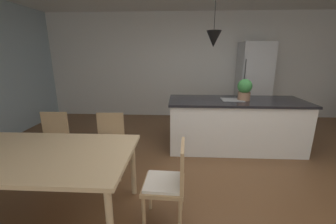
{
  "coord_description": "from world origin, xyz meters",
  "views": [
    {
      "loc": [
        -0.57,
        -2.51,
        1.68
      ],
      "look_at": [
        -0.69,
        -0.1,
        1.01
      ],
      "focal_mm": 22.53,
      "sensor_mm": 36.0,
      "label": 1
    }
  ],
  "objects_px": {
    "kitchen_island": "(235,124)",
    "refrigerator": "(253,83)",
    "chair_far_right": "(109,142)",
    "potted_plant_on_island": "(245,89)",
    "chair_far_left": "(52,141)",
    "dining_table": "(37,159)",
    "chair_kitchen_end": "(169,181)"
  },
  "relations": [
    {
      "from": "dining_table",
      "to": "chair_far_left",
      "type": "xyz_separation_m",
      "value": [
        -0.42,
        0.89,
        -0.21
      ]
    },
    {
      "from": "refrigerator",
      "to": "potted_plant_on_island",
      "type": "distance_m",
      "value": 1.88
    },
    {
      "from": "chair_far_left",
      "to": "chair_kitchen_end",
      "type": "bearing_deg",
      "value": -27.57
    },
    {
      "from": "chair_far_left",
      "to": "kitchen_island",
      "type": "distance_m",
      "value": 2.96
    },
    {
      "from": "chair_kitchen_end",
      "to": "refrigerator",
      "type": "xyz_separation_m",
      "value": [
        1.94,
        3.57,
        0.5
      ]
    },
    {
      "from": "chair_far_right",
      "to": "refrigerator",
      "type": "distance_m",
      "value": 3.92
    },
    {
      "from": "dining_table",
      "to": "chair_far_left",
      "type": "relative_size",
      "value": 2.12
    },
    {
      "from": "chair_far_right",
      "to": "potted_plant_on_island",
      "type": "relative_size",
      "value": 2.38
    },
    {
      "from": "chair_far_right",
      "to": "refrigerator",
      "type": "relative_size",
      "value": 0.45
    },
    {
      "from": "chair_far_left",
      "to": "chair_kitchen_end",
      "type": "height_order",
      "value": "same"
    },
    {
      "from": "chair_far_right",
      "to": "kitchen_island",
      "type": "distance_m",
      "value": 2.19
    },
    {
      "from": "chair_far_left",
      "to": "chair_far_right",
      "type": "relative_size",
      "value": 1.0
    },
    {
      "from": "dining_table",
      "to": "chair_kitchen_end",
      "type": "height_order",
      "value": "chair_kitchen_end"
    },
    {
      "from": "chair_kitchen_end",
      "to": "potted_plant_on_island",
      "type": "height_order",
      "value": "potted_plant_on_island"
    },
    {
      "from": "chair_far_right",
      "to": "refrigerator",
      "type": "xyz_separation_m",
      "value": [
        2.82,
        2.68,
        0.5
      ]
    },
    {
      "from": "chair_far_right",
      "to": "chair_kitchen_end",
      "type": "height_order",
      "value": "same"
    },
    {
      "from": "kitchen_island",
      "to": "refrigerator",
      "type": "distance_m",
      "value": 1.99
    },
    {
      "from": "dining_table",
      "to": "chair_far_right",
      "type": "distance_m",
      "value": 1.0
    },
    {
      "from": "dining_table",
      "to": "potted_plant_on_island",
      "type": "distance_m",
      "value": 3.14
    },
    {
      "from": "potted_plant_on_island",
      "to": "chair_far_right",
      "type": "bearing_deg",
      "value": -155.55
    },
    {
      "from": "refrigerator",
      "to": "potted_plant_on_island",
      "type": "relative_size",
      "value": 5.33
    },
    {
      "from": "chair_far_right",
      "to": "kitchen_island",
      "type": "xyz_separation_m",
      "value": [
        1.98,
        0.95,
        -0.01
      ]
    },
    {
      "from": "dining_table",
      "to": "chair_far_left",
      "type": "bearing_deg",
      "value": 115.06
    },
    {
      "from": "chair_far_left",
      "to": "potted_plant_on_island",
      "type": "height_order",
      "value": "potted_plant_on_island"
    },
    {
      "from": "chair_far_right",
      "to": "refrigerator",
      "type": "height_order",
      "value": "refrigerator"
    },
    {
      "from": "dining_table",
      "to": "refrigerator",
      "type": "xyz_separation_m",
      "value": [
        3.23,
        3.57,
        0.29
      ]
    },
    {
      "from": "refrigerator",
      "to": "kitchen_island",
      "type": "bearing_deg",
      "value": -116.05
    },
    {
      "from": "chair_far_left",
      "to": "potted_plant_on_island",
      "type": "xyz_separation_m",
      "value": [
        2.92,
        0.95,
        0.62
      ]
    },
    {
      "from": "chair_far_right",
      "to": "refrigerator",
      "type": "bearing_deg",
      "value": 43.51
    },
    {
      "from": "chair_far_left",
      "to": "refrigerator",
      "type": "relative_size",
      "value": 0.45
    },
    {
      "from": "chair_far_left",
      "to": "chair_kitchen_end",
      "type": "distance_m",
      "value": 1.93
    },
    {
      "from": "kitchen_island",
      "to": "chair_kitchen_end",
      "type": "bearing_deg",
      "value": -120.74
    }
  ]
}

